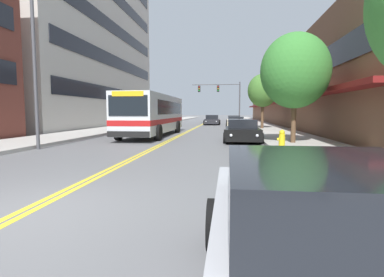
{
  "coord_description": "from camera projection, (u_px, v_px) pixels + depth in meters",
  "views": [
    {
      "loc": [
        3.56,
        -4.84,
        1.77
      ],
      "look_at": [
        -0.53,
        29.17,
        -1.31
      ],
      "focal_mm": 28.0,
      "sensor_mm": 36.0,
      "label": 1
    }
  ],
  "objects": [
    {
      "name": "city_bus",
      "position": [
        154.0,
        113.0,
        22.1
      ],
      "size": [
        2.83,
        11.37,
        2.93
      ],
      "color": "silver",
      "rests_on": "ground_plane"
    },
    {
      "name": "car_silver_parked_right_foreground",
      "position": [
        335.0,
        257.0,
        2.31
      ],
      "size": [
        2.18,
        4.71,
        1.38
      ],
      "color": "#B7B7BC",
      "rests_on": "ground_plane"
    },
    {
      "name": "street_tree_right_mid",
      "position": [
        295.0,
        71.0,
        15.19
      ],
      "size": [
        3.47,
        3.47,
        5.57
      ],
      "color": "brown",
      "rests_on": "sidewalk_right"
    },
    {
      "name": "car_navy_parked_left_mid",
      "position": [
        163.0,
        121.0,
        36.83
      ],
      "size": [
        2.13,
        4.14,
        1.31
      ],
      "color": "#19234C",
      "rests_on": "ground_plane"
    },
    {
      "name": "storefront_row_right",
      "position": [
        304.0,
        94.0,
        39.97
      ],
      "size": [
        9.1,
        68.0,
        8.14
      ],
      "color": "brown",
      "rests_on": "ground_plane"
    },
    {
      "name": "car_champagne_parked_right_end",
      "position": [
        234.0,
        120.0,
        40.33
      ],
      "size": [
        2.09,
        4.7,
        1.25
      ],
      "color": "beige",
      "rests_on": "ground_plane"
    },
    {
      "name": "car_charcoal_moving_lead",
      "position": [
        212.0,
        120.0,
        40.71
      ],
      "size": [
        2.18,
        4.56,
        1.32
      ],
      "color": "#232328",
      "rests_on": "ground_plane"
    },
    {
      "name": "car_black_parked_right_mid",
      "position": [
        242.0,
        131.0,
        17.9
      ],
      "size": [
        2.2,
        4.59,
        1.32
      ],
      "color": "black",
      "rests_on": "ground_plane"
    },
    {
      "name": "street_lamp_left_near",
      "position": [
        38.0,
        32.0,
        13.58
      ],
      "size": [
        2.03,
        0.28,
        9.23
      ],
      "color": "#47474C",
      "rests_on": "ground_plane"
    },
    {
      "name": "ground_plane",
      "position": [
        202.0,
        124.0,
        41.95
      ],
      "size": [
        240.0,
        240.0,
        0.0
      ],
      "primitive_type": "plane",
      "color": "slate"
    },
    {
      "name": "centre_line",
      "position": [
        202.0,
        124.0,
        41.95
      ],
      "size": [
        0.34,
        106.0,
        0.01
      ],
      "color": "yellow",
      "rests_on": "ground_plane"
    },
    {
      "name": "car_beige_parked_right_far",
      "position": [
        236.0,
        123.0,
        29.9
      ],
      "size": [
        1.98,
        4.19,
        1.26
      ],
      "color": "#BCAD89",
      "rests_on": "ground_plane"
    },
    {
      "name": "fire_hydrant",
      "position": [
        282.0,
        139.0,
        13.28
      ],
      "size": [
        0.35,
        0.27,
        0.79
      ],
      "color": "yellow",
      "rests_on": "sidewalk_right"
    },
    {
      "name": "street_tree_right_far",
      "position": [
        263.0,
        91.0,
        28.77
      ],
      "size": [
        2.88,
        2.88,
        5.21
      ],
      "color": "brown",
      "rests_on": "sidewalk_right"
    },
    {
      "name": "traffic_signal_mast",
      "position": [
        223.0,
        94.0,
        43.4
      ],
      "size": [
        7.0,
        0.38,
        6.05
      ],
      "color": "#47474C",
      "rests_on": "ground_plane"
    },
    {
      "name": "sidewalk_right",
      "position": [
        256.0,
        124.0,
        41.06
      ],
      "size": [
        3.92,
        106.0,
        0.18
      ],
      "color": "#B2ADA5",
      "rests_on": "ground_plane"
    },
    {
      "name": "sidewalk_left",
      "position": [
        151.0,
        123.0,
        42.83
      ],
      "size": [
        3.92,
        106.0,
        0.18
      ],
      "color": "#B2ADA5",
      "rests_on": "ground_plane"
    }
  ]
}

